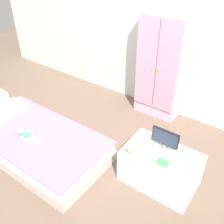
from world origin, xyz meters
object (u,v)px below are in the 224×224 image
at_px(doll, 24,133).
at_px(rocking_horse_toy, 128,148).
at_px(wardrobe, 161,65).
at_px(tv_monitor, 165,138).
at_px(book_green, 163,162).
at_px(bed, 37,143).
at_px(tv_stand, 160,168).

xyz_separation_m(doll, rocking_horse_toy, (1.24, 0.39, 0.14)).
height_order(wardrobe, tv_monitor, wardrobe).
bearing_deg(book_green, rocking_horse_toy, -170.65).
distance_m(bed, book_green, 1.60).
distance_m(tv_stand, rocking_horse_toy, 0.45).
bearing_deg(wardrobe, rocking_horse_toy, -75.49).
xyz_separation_m(rocking_horse_toy, book_green, (0.38, 0.06, -0.05)).
height_order(tv_monitor, book_green, tv_monitor).
xyz_separation_m(doll, tv_stand, (1.56, 0.57, -0.12)).
relative_size(tv_monitor, rocking_horse_toy, 2.61).
bearing_deg(book_green, wardrobe, 119.20).
xyz_separation_m(wardrobe, tv_stand, (0.67, -1.20, -0.59)).
distance_m(tv_monitor, rocking_horse_toy, 0.40).
xyz_separation_m(tv_stand, book_green, (0.06, -0.11, 0.22)).
xyz_separation_m(bed, doll, (-0.08, -0.09, 0.18)).
xyz_separation_m(wardrobe, book_green, (0.74, -1.32, -0.38)).
bearing_deg(tv_monitor, wardrobe, 120.10).
bearing_deg(tv_stand, tv_monitor, 108.18).
bearing_deg(tv_monitor, tv_stand, -71.82).
bearing_deg(rocking_horse_toy, doll, -162.54).
distance_m(bed, wardrobe, 1.97).
height_order(tv_stand, tv_monitor, tv_monitor).
xyz_separation_m(tv_monitor, book_green, (0.09, -0.20, -0.14)).
distance_m(tv_stand, book_green, 0.25).
bearing_deg(rocking_horse_toy, tv_monitor, 42.26).
bearing_deg(tv_stand, wardrobe, 119.32).
height_order(doll, tv_stand, tv_stand).
relative_size(bed, tv_monitor, 5.95).
height_order(tv_stand, rocking_horse_toy, rocking_horse_toy).
bearing_deg(wardrobe, book_green, -60.80).
height_order(bed, wardrobe, wardrobe).
distance_m(rocking_horse_toy, book_green, 0.39).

